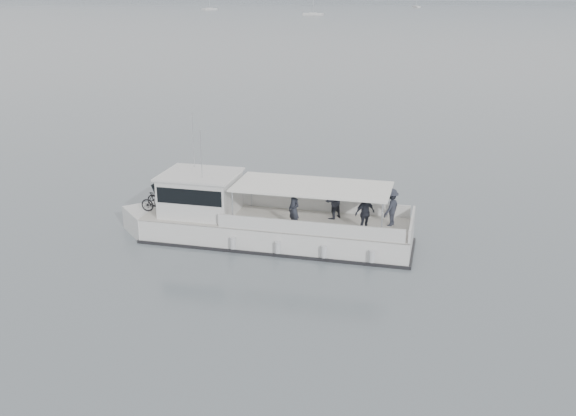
% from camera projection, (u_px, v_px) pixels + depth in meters
% --- Properties ---
extents(ground, '(1400.00, 1400.00, 0.00)m').
position_uv_depth(ground, '(406.00, 234.00, 28.21)').
color(ground, slate).
rests_on(ground, ground).
extents(tour_boat, '(13.00, 4.38, 5.41)m').
position_uv_depth(tour_boat, '(251.00, 220.00, 27.31)').
color(tour_boat, silver).
rests_on(tour_boat, ground).
extents(moored_fleet, '(271.99, 352.23, 9.32)m').
position_uv_depth(moored_fleet, '(442.00, 18.00, 214.38)').
color(moored_fleet, silver).
rests_on(moored_fleet, ground).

